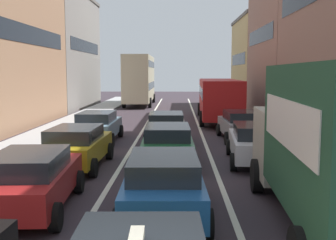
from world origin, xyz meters
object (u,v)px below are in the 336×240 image
object	(u,v)px
hatchback_centre_lane_third	(168,144)
coupe_centre_lane_fourth	(166,127)
removalist_box_truck	(336,142)
bus_mid_queue_primary	(219,96)
sedan_left_lane_third	(76,146)
wagon_right_lane_far	(241,125)
bus_far_queue_secondary	(140,78)
sedan_left_lane_fourth	(97,126)
wagon_left_lane_second	(30,179)
sedan_right_lane_behind_truck	(256,142)
sedan_centre_lane_second	(164,183)

from	to	relation	value
hatchback_centre_lane_third	coupe_centre_lane_fourth	size ratio (longest dim) A/B	1.00
removalist_box_truck	bus_mid_queue_primary	distance (m)	20.64
removalist_box_truck	sedan_left_lane_third	xyz separation A→B (m)	(-6.97, 6.00, -1.18)
wagon_right_lane_far	bus_mid_queue_primary	world-z (taller)	bus_mid_queue_primary
bus_far_queue_secondary	coupe_centre_lane_fourth	bearing A→B (deg)	-171.95
sedan_left_lane_third	sedan_left_lane_fourth	bearing A→B (deg)	4.42
sedan_left_lane_fourth	bus_mid_queue_primary	xyz separation A→B (m)	(6.83, 9.01, 0.96)
wagon_left_lane_second	hatchback_centre_lane_third	size ratio (longest dim) A/B	1.02
sedan_left_lane_third	coupe_centre_lane_fourth	bearing A→B (deg)	-28.99
wagon_right_lane_far	bus_far_queue_secondary	xyz separation A→B (m)	(-7.17, 22.26, 2.03)
coupe_centre_lane_fourth	wagon_right_lane_far	size ratio (longest dim) A/B	0.99
hatchback_centre_lane_third	wagon_right_lane_far	size ratio (longest dim) A/B	0.99
sedan_left_lane_fourth	bus_mid_queue_primary	world-z (taller)	bus_mid_queue_primary
hatchback_centre_lane_third	bus_mid_queue_primary	bearing A→B (deg)	-14.09
sedan_right_lane_behind_truck	bus_far_queue_secondary	bearing A→B (deg)	18.01
hatchback_centre_lane_third	wagon_right_lane_far	xyz separation A→B (m)	(3.58, 5.75, 0.00)
coupe_centre_lane_fourth	bus_far_queue_secondary	distance (m)	23.54
removalist_box_truck	sedan_centre_lane_second	xyz separation A→B (m)	(-3.65, 0.98, -1.18)
removalist_box_truck	sedan_left_lane_fourth	world-z (taller)	removalist_box_truck
wagon_right_lane_far	sedan_left_lane_fourth	bearing A→B (deg)	92.72
coupe_centre_lane_fourth	bus_mid_queue_primary	world-z (taller)	bus_mid_queue_primary
sedan_centre_lane_second	hatchback_centre_lane_third	world-z (taller)	same
coupe_centre_lane_fourth	wagon_left_lane_second	bearing A→B (deg)	161.79
hatchback_centre_lane_third	sedan_right_lane_behind_truck	world-z (taller)	same
coupe_centre_lane_fourth	wagon_right_lane_far	world-z (taller)	same
wagon_right_lane_far	bus_mid_queue_primary	distance (m)	8.45
sedan_centre_lane_second	hatchback_centre_lane_third	distance (m)	5.52
hatchback_centre_lane_third	sedan_right_lane_behind_truck	size ratio (longest dim) A/B	0.98
removalist_box_truck	bus_mid_queue_primary	world-z (taller)	removalist_box_truck
hatchback_centre_lane_third	coupe_centre_lane_fourth	world-z (taller)	same
removalist_box_truck	wagon_right_lane_far	xyz separation A→B (m)	(-0.12, 12.25, -1.18)
coupe_centre_lane_fourth	sedan_right_lane_behind_truck	bearing A→B (deg)	-142.61
hatchback_centre_lane_third	sedan_left_lane_third	world-z (taller)	same
wagon_right_lane_far	bus_far_queue_secondary	size ratio (longest dim) A/B	0.42
removalist_box_truck	bus_far_queue_secondary	xyz separation A→B (m)	(-7.29, 34.51, 0.86)
removalist_box_truck	wagon_right_lane_far	bearing A→B (deg)	3.52
sedan_left_lane_fourth	wagon_right_lane_far	bearing A→B (deg)	-84.50
removalist_box_truck	sedan_left_lane_fourth	bearing A→B (deg)	35.03
sedan_centre_lane_second	sedan_left_lane_third	world-z (taller)	same
sedan_centre_lane_second	sedan_right_lane_behind_truck	world-z (taller)	same
wagon_left_lane_second	bus_far_queue_secondary	xyz separation A→B (m)	(-0.34, 33.25, 2.03)
bus_mid_queue_primary	hatchback_centre_lane_third	bearing A→B (deg)	168.90
coupe_centre_lane_fourth	wagon_right_lane_far	xyz separation A→B (m)	(3.76, 0.95, 0.00)
bus_mid_queue_primary	sedan_right_lane_behind_truck	bearing A→B (deg)	-177.82
removalist_box_truck	bus_mid_queue_primary	size ratio (longest dim) A/B	0.74
sedan_centre_lane_second	sedan_left_lane_fourth	world-z (taller)	same
removalist_box_truck	sedan_centre_lane_second	size ratio (longest dim) A/B	1.80
sedan_right_lane_behind_truck	bus_far_queue_secondary	size ratio (longest dim) A/B	0.42
sedan_left_lane_third	bus_far_queue_secondary	size ratio (longest dim) A/B	0.41
sedan_centre_lane_second	wagon_right_lane_far	size ratio (longest dim) A/B	0.99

